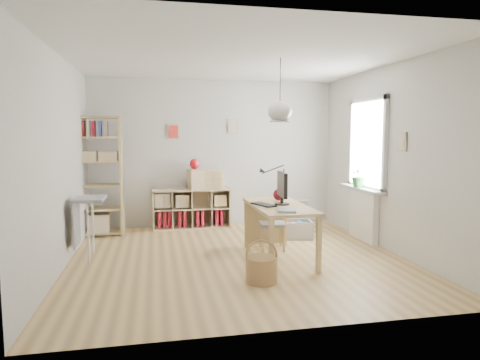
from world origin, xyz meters
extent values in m
plane|color=tan|center=(0.00, 0.00, 0.00)|extent=(4.50, 4.50, 0.00)
plane|color=silver|center=(0.00, 2.25, 1.35)|extent=(4.50, 0.00, 4.50)
plane|color=silver|center=(0.00, -2.25, 1.35)|extent=(4.50, 0.00, 4.50)
plane|color=silver|center=(-2.25, 0.00, 1.35)|extent=(0.00, 4.50, 4.50)
plane|color=silver|center=(2.25, 0.00, 1.35)|extent=(0.00, 4.50, 4.50)
plane|color=white|center=(0.00, 0.00, 2.70)|extent=(4.50, 4.50, 0.00)
cylinder|color=black|center=(0.55, -0.15, 2.36)|extent=(0.01, 0.01, 0.68)
ellipsoid|color=white|center=(0.55, -0.15, 2.00)|extent=(0.32, 0.32, 0.27)
cube|color=white|center=(2.23, 0.60, 1.55)|extent=(0.03, 1.00, 1.30)
cube|color=silver|center=(2.21, 0.06, 1.55)|extent=(0.06, 0.08, 1.46)
cube|color=silver|center=(2.21, 1.14, 1.55)|extent=(0.06, 0.08, 1.46)
cube|color=silver|center=(2.21, 0.60, 2.24)|extent=(0.06, 1.16, 0.08)
cube|color=silver|center=(2.21, 0.60, 0.86)|extent=(0.06, 1.16, 0.08)
cube|color=white|center=(2.19, 0.60, 0.40)|extent=(0.10, 0.80, 0.80)
cube|color=silver|center=(2.14, 0.60, 0.83)|extent=(0.22, 1.20, 0.06)
cube|color=#DDBE7F|center=(0.55, -0.15, 0.73)|extent=(0.70, 1.50, 0.04)
cube|color=#DDBE7F|center=(0.25, -0.85, 0.35)|extent=(0.06, 0.06, 0.71)
cube|color=#DDBE7F|center=(0.25, 0.55, 0.35)|extent=(0.06, 0.06, 0.71)
cube|color=#DDBE7F|center=(0.85, -0.85, 0.35)|extent=(0.06, 0.06, 0.71)
cube|color=#DDBE7F|center=(0.85, 0.55, 0.35)|extent=(0.06, 0.06, 0.71)
cube|color=tan|center=(-0.45, 2.04, 0.01)|extent=(1.40, 0.38, 0.03)
cube|color=tan|center=(-0.45, 2.04, 0.70)|extent=(1.40, 0.38, 0.03)
cube|color=tan|center=(-1.14, 2.04, 0.36)|extent=(0.03, 0.38, 0.72)
cube|color=tan|center=(0.23, 2.04, 0.36)|extent=(0.03, 0.38, 0.72)
cube|color=tan|center=(-0.45, 2.22, 0.36)|extent=(1.40, 0.02, 0.72)
cube|color=maroon|center=(-1.03, 2.06, 0.19)|extent=(0.06, 0.26, 0.30)
cube|color=maroon|center=(-0.94, 2.06, 0.19)|extent=(0.05, 0.26, 0.30)
cube|color=maroon|center=(-0.86, 2.06, 0.19)|extent=(0.05, 0.26, 0.30)
cube|color=maroon|center=(-0.67, 2.06, 0.19)|extent=(0.05, 0.26, 0.30)
cube|color=maroon|center=(-0.58, 2.06, 0.19)|extent=(0.05, 0.26, 0.30)
cube|color=maroon|center=(-0.35, 2.06, 0.19)|extent=(0.06, 0.26, 0.30)
cube|color=maroon|center=(-0.26, 2.06, 0.19)|extent=(0.06, 0.26, 0.30)
cube|color=maroon|center=(0.00, 2.06, 0.19)|extent=(0.06, 0.26, 0.30)
cube|color=maroon|center=(0.09, 2.06, 0.19)|extent=(0.05, 0.26, 0.30)
cube|color=#DDBE7F|center=(-2.41, 1.80, 1.00)|extent=(0.04, 0.38, 2.00)
cube|color=#DDBE7F|center=(-1.65, 1.80, 1.00)|extent=(0.04, 0.38, 2.00)
cube|color=#DDBE7F|center=(-2.03, 1.80, 0.05)|extent=(0.76, 0.38, 0.03)
cube|color=#DDBE7F|center=(-2.03, 1.80, 0.45)|extent=(0.76, 0.38, 0.03)
cube|color=#DDBE7F|center=(-2.03, 1.80, 0.85)|extent=(0.76, 0.38, 0.03)
cube|color=#DDBE7F|center=(-2.03, 1.80, 1.25)|extent=(0.76, 0.38, 0.03)
cube|color=#DDBE7F|center=(-2.03, 1.80, 1.65)|extent=(0.76, 0.38, 0.03)
cube|color=#DDBE7F|center=(-2.03, 1.80, 1.98)|extent=(0.76, 0.38, 0.03)
cube|color=#294198|center=(-2.31, 1.80, 1.79)|extent=(0.04, 0.18, 0.26)
cube|color=maroon|center=(-2.23, 1.80, 1.79)|extent=(0.04, 0.18, 0.26)
cube|color=beige|center=(-2.15, 1.80, 1.79)|extent=(0.04, 0.18, 0.26)
cube|color=maroon|center=(-2.07, 1.80, 1.79)|extent=(0.04, 0.18, 0.26)
cube|color=#294198|center=(-1.97, 1.80, 1.79)|extent=(0.04, 0.18, 0.26)
cube|color=beige|center=(-1.87, 1.80, 1.79)|extent=(0.04, 0.18, 0.26)
cube|color=#949497|center=(-1.97, 0.35, 0.83)|extent=(0.40, 0.55, 0.04)
cylinder|color=white|center=(-1.97, 0.13, 0.41)|extent=(0.03, 0.03, 0.82)
cylinder|color=white|center=(-1.97, 0.57, 0.41)|extent=(0.03, 0.03, 0.82)
cube|color=#949497|center=(-2.15, 0.35, 0.50)|extent=(0.02, 0.50, 0.62)
cube|color=#949497|center=(0.59, 0.33, 0.38)|extent=(0.40, 0.40, 0.05)
cube|color=#DDBE7F|center=(0.42, 0.19, 0.18)|extent=(0.03, 0.03, 0.36)
cube|color=#DDBE7F|center=(0.45, 0.50, 0.18)|extent=(0.03, 0.03, 0.36)
cube|color=#DDBE7F|center=(0.72, 0.16, 0.18)|extent=(0.03, 0.03, 0.36)
cube|color=#DDBE7F|center=(0.76, 0.46, 0.18)|extent=(0.03, 0.03, 0.36)
cube|color=#DDBE7F|center=(0.61, 0.49, 0.57)|extent=(0.36, 0.07, 0.32)
cylinder|color=#966C44|center=(0.09, -1.02, 0.15)|extent=(0.36, 0.36, 0.30)
torus|color=#966C44|center=(0.09, -1.02, 0.32)|extent=(0.36, 0.10, 0.37)
cube|color=#B8B9B4|center=(1.14, 0.95, 0.01)|extent=(0.61, 0.47, 0.02)
cube|color=#B8B9B4|center=(0.88, 0.99, 0.14)|extent=(0.08, 0.38, 0.29)
cube|color=#B8B9B4|center=(1.41, 0.91, 0.14)|extent=(0.08, 0.38, 0.29)
cube|color=#B8B9B4|center=(1.11, 0.77, 0.14)|extent=(0.55, 0.11, 0.29)
cube|color=#B8B9B4|center=(1.17, 1.13, 0.14)|extent=(0.55, 0.11, 0.29)
cube|color=#B8B9B4|center=(1.20, 1.29, 0.41)|extent=(0.58, 0.27, 0.36)
sphere|color=yellow|center=(1.00, 0.91, 0.21)|extent=(0.12, 0.12, 0.12)
sphere|color=#184CA8|center=(1.24, 0.98, 0.21)|extent=(0.12, 0.12, 0.12)
sphere|color=#C35A18|center=(1.12, 0.93, 0.21)|extent=(0.12, 0.12, 0.12)
sphere|color=#347E2E|center=(1.28, 0.85, 0.21)|extent=(0.12, 0.12, 0.12)
cylinder|color=black|center=(0.59, -0.15, 0.76)|extent=(0.20, 0.20, 0.02)
cylinder|color=black|center=(0.59, -0.15, 0.81)|extent=(0.05, 0.05, 0.09)
cube|color=black|center=(0.59, -0.15, 1.03)|extent=(0.10, 0.51, 0.33)
cube|color=black|center=(0.33, -0.16, 0.76)|extent=(0.29, 0.43, 0.02)
cylinder|color=black|center=(0.82, 0.52, 0.77)|extent=(0.06, 0.06, 0.04)
cylinder|color=black|center=(0.82, 0.52, 0.98)|extent=(0.02, 0.02, 0.41)
cone|color=black|center=(0.47, 0.43, 1.16)|extent=(0.10, 0.07, 0.10)
sphere|color=#4C0A0E|center=(0.66, 0.23, 0.83)|extent=(0.16, 0.16, 0.16)
cube|color=silver|center=(0.51, -0.66, 0.76)|extent=(0.31, 0.34, 0.03)
cube|color=tan|center=(-0.20, 2.04, 0.90)|extent=(0.67, 0.42, 0.35)
ellipsoid|color=#A00D16|center=(-0.39, 2.04, 1.17)|extent=(0.16, 0.16, 0.20)
imported|color=#2B732F|center=(2.12, 0.66, 1.04)|extent=(0.42, 0.40, 0.37)
camera|label=1|loc=(-1.09, -5.66, 1.69)|focal=32.00mm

